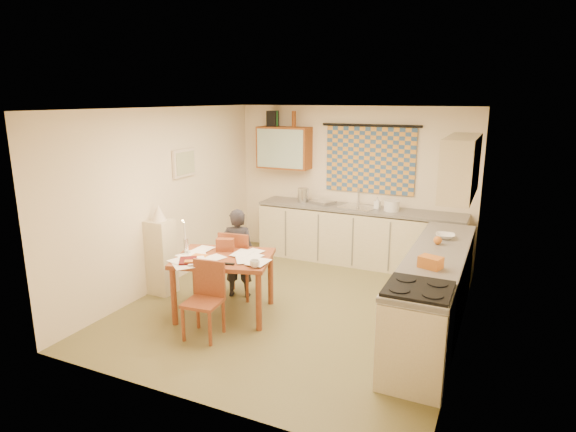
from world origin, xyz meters
The scene contains 44 objects.
floor centered at (0.00, 0.00, -0.01)m, with size 4.00×4.50×0.02m, color brown.
ceiling centered at (0.00, 0.00, 2.51)m, with size 4.00×4.50×0.02m, color white.
wall_back centered at (0.00, 2.26, 1.25)m, with size 4.00×0.02×2.50m, color beige.
wall_front centered at (0.00, -2.26, 1.25)m, with size 4.00×0.02×2.50m, color beige.
wall_left centered at (-2.01, 0.00, 1.25)m, with size 0.02×4.50×2.50m, color beige.
wall_right centered at (2.01, 0.00, 1.25)m, with size 0.02×4.50×2.50m, color beige.
window_blind centered at (0.30, 2.22, 1.65)m, with size 1.45×0.03×1.05m, color #315583.
curtain_rod centered at (0.30, 2.20, 2.20)m, with size 0.04×0.04×1.60m, color black.
wall_cabinet centered at (-1.15, 2.08, 1.80)m, with size 0.90×0.34×0.70m, color brown.
wall_cabinet_glass centered at (-1.15, 1.91, 1.80)m, with size 0.84×0.02×0.64m, color #99B2A5.
upper_cabinet_right centered at (1.83, 0.55, 1.85)m, with size 0.34×1.30×0.70m, color beige.
framed_print centered at (-1.97, 0.40, 1.70)m, with size 0.04×0.50×0.40m, color beige.
print_canvas centered at (-1.95, 0.40, 1.70)m, with size 0.01×0.42×0.32m, color beige.
counter_back centered at (0.23, 1.95, 0.45)m, with size 3.30×0.62×0.92m.
counter_right centered at (1.70, 0.04, 0.45)m, with size 0.62×2.95×0.92m.
stove centered at (1.70, -1.11, 0.48)m, with size 0.62×0.62×0.96m.
sink centered at (0.21, 1.95, 0.88)m, with size 0.55×0.45×0.10m, color silver.
tap centered at (0.17, 2.13, 1.06)m, with size 0.03×0.03×0.28m, color silver.
dish_rack centered at (-0.38, 1.95, 0.95)m, with size 0.35×0.30×0.06m, color silver.
kettle centered at (-0.74, 1.95, 1.04)m, with size 0.18×0.18×0.24m, color silver.
mixing_bowl centered at (0.75, 1.95, 1.00)m, with size 0.24×0.24×0.16m, color white.
soap_bottle centered at (0.51, 2.00, 1.01)m, with size 0.10×0.10×0.18m, color white.
bowl centered at (1.70, 0.73, 0.95)m, with size 0.26×0.26×0.06m, color white.
orange_bag centered at (1.70, -0.44, 0.98)m, with size 0.22×0.16×0.12m, color #C46922.
fruit_orange centered at (1.65, 0.43, 0.97)m, with size 0.10×0.10×0.10m, color #C46922.
speaker centered at (-1.36, 2.08, 2.28)m, with size 0.16×0.20×0.26m, color black.
bottle_green centered at (-1.30, 2.08, 2.28)m, with size 0.07×0.07×0.26m, color #195926.
bottle_brown centered at (-0.97, 2.08, 2.28)m, with size 0.07×0.07×0.26m, color brown.
dining_table centered at (-0.71, -0.60, 0.38)m, with size 1.34×1.15×0.75m.
chair_far centered at (-0.82, -0.05, 0.29)m, with size 0.47×0.47×0.92m.
chair_near centered at (-0.60, -1.19, 0.26)m, with size 0.42×0.42×0.85m.
person centered at (-0.84, -0.04, 0.61)m, with size 0.51×0.42×1.21m, color black.
shelf_stand centered at (-1.84, -0.39, 0.52)m, with size 0.32×0.30×1.03m, color beige.
lampshade centered at (-1.84, -0.39, 1.14)m, with size 0.20×0.20×0.22m, color beige.
letter_rack centered at (-0.80, -0.40, 0.83)m, with size 0.22×0.10×0.16m, color brown.
mug centered at (-0.17, -0.78, 0.79)m, with size 0.12×0.12×0.09m, color white.
magazine centered at (-1.06, -0.99, 0.76)m, with size 0.31×0.33×0.03m, color maroon.
book centered at (-1.05, -0.80, 0.76)m, with size 0.20×0.26×0.02m, color #C46922.
orange_box centered at (-0.91, -0.99, 0.77)m, with size 0.12×0.08×0.04m, color #C46922.
eyeglasses centered at (-0.49, -0.82, 0.76)m, with size 0.13×0.04×0.02m, color black.
candle_holder centered at (-1.21, -0.67, 0.84)m, with size 0.06×0.06×0.18m, color silver.
candle centered at (-1.19, -0.70, 1.04)m, with size 0.02×0.02×0.22m, color white.
candle_flame centered at (-1.22, -0.68, 1.16)m, with size 0.02×0.02×0.02m, color #FFCC66.
papers centered at (-0.76, -0.69, 0.76)m, with size 1.17×1.06×0.02m.
Camera 1 is at (2.33, -5.30, 2.62)m, focal length 30.00 mm.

